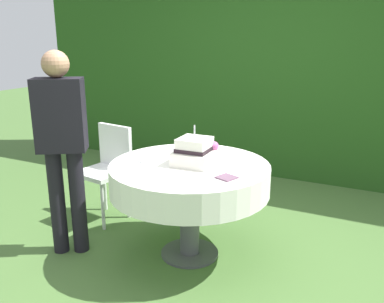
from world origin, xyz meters
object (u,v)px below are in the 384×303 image
serving_plate_far (147,160)px  standing_person (62,141)px  serving_plate_right (211,150)px  serving_plate_near (252,169)px  napkin_stack (227,177)px  cake_table (190,179)px  garden_chair (108,163)px  serving_plate_left (178,151)px  wedding_cake (195,152)px

serving_plate_far → standing_person: size_ratio=0.09×
standing_person → serving_plate_right: bearing=41.9°
serving_plate_right → standing_person: standing_person is taller
serving_plate_near → napkin_stack: 0.27m
cake_table → serving_plate_near: (0.46, 0.09, 0.12)m
serving_plate_right → garden_chair: 1.03m
serving_plate_near → standing_person: bearing=-161.2°
standing_person → serving_plate_left: bearing=44.2°
serving_plate_near → standing_person: standing_person is taller
serving_plate_left → serving_plate_right: same height
cake_table → wedding_cake: wedding_cake is taller
serving_plate_left → serving_plate_right: 0.28m
napkin_stack → garden_chair: garden_chair is taller
wedding_cake → napkin_stack: (0.33, -0.18, -0.09)m
serving_plate_near → standing_person: (-1.36, -0.46, 0.16)m
serving_plate_near → napkin_stack: size_ratio=0.90×
garden_chair → standing_person: size_ratio=0.56×
serving_plate_right → napkin_stack: serving_plate_right is taller
serving_plate_far → cake_table: bearing=12.4°
napkin_stack → standing_person: bearing=-170.8°
cake_table → napkin_stack: (0.37, -0.17, 0.12)m
serving_plate_left → garden_chair: size_ratio=0.15×
wedding_cake → napkin_stack: bearing=-29.0°
wedding_cake → serving_plate_near: bearing=10.1°
cake_table → napkin_stack: napkin_stack is taller
garden_chair → serving_plate_right: bearing=6.5°
wedding_cake → napkin_stack: wedding_cake is taller
cake_table → standing_person: 1.01m
serving_plate_far → serving_plate_near: bearing=11.3°
serving_plate_left → serving_plate_right: (0.23, 0.16, 0.00)m
serving_plate_far → napkin_stack: bearing=-8.1°
serving_plate_near → serving_plate_left: (-0.70, 0.17, 0.00)m
serving_plate_far → serving_plate_right: bearing=56.9°
serving_plate_right → standing_person: bearing=-138.1°
cake_table → serving_plate_right: serving_plate_right is taller
serving_plate_right → garden_chair: size_ratio=0.16×
wedding_cake → serving_plate_left: wedding_cake is taller
serving_plate_far → serving_plate_left: bearing=74.8°
cake_table → serving_plate_left: serving_plate_left is taller
garden_chair → wedding_cake: bearing=-15.6°
napkin_stack → standing_person: size_ratio=0.08×
cake_table → standing_person: bearing=-157.2°
serving_plate_near → serving_plate_left: bearing=166.0°
serving_plate_near → serving_plate_left: 0.72m
cake_table → serving_plate_left: 0.38m
serving_plate_right → standing_person: (-0.88, -0.79, 0.16)m
garden_chair → serving_plate_left: bearing=-3.2°
napkin_stack → garden_chair: bearing=161.0°
cake_table → serving_plate_right: 0.44m
serving_plate_left → napkin_stack: (0.61, -0.43, -0.00)m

